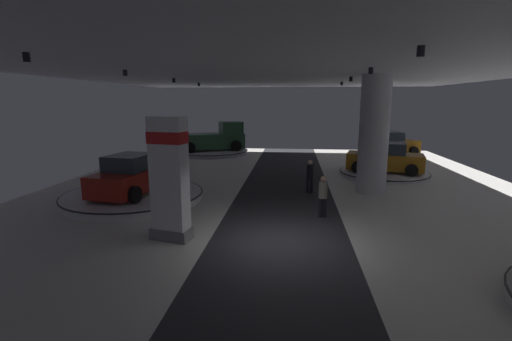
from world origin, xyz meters
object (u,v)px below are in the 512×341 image
brand_sign_pylon (169,177)px  column_right (374,135)px  display_platform_deep_right (388,156)px  display_platform_deep_left (211,152)px  display_platform_mid_left (134,196)px  visitor_walking_near (323,194)px  display_car_mid_left (132,176)px  visitor_walking_far (310,174)px  display_car_deep_right (389,144)px  pickup_truck_deep_left (215,139)px  display_platform_far_right (384,173)px  display_car_far_right (385,159)px

brand_sign_pylon → column_right: bearing=42.2°
display_platform_deep_right → display_platform_deep_left: bearing=176.3°
display_platform_mid_left → visitor_walking_near: 8.26m
display_car_mid_left → visitor_walking_far: display_car_mid_left is taller
display_car_deep_right → display_platform_deep_right: bearing=18.0°
brand_sign_pylon → visitor_walking_far: bearing=53.8°
pickup_truck_deep_left → visitor_walking_near: (7.58, -15.79, -0.35)m
display_platform_deep_right → visitor_walking_far: visitor_walking_far is taller
visitor_walking_far → visitor_walking_near: bearing=-84.8°
display_car_mid_left → display_platform_mid_left: bearing=81.6°
brand_sign_pylon → display_car_mid_left: size_ratio=0.87×
column_right → display_platform_mid_left: (-10.69, -2.62, -2.56)m
brand_sign_pylon → display_platform_deep_left: bearing=99.2°
column_right → display_car_deep_right: column_right is taller
brand_sign_pylon → visitor_walking_near: brand_sign_pylon is taller
brand_sign_pylon → visitor_walking_near: 5.70m
display_car_deep_right → visitor_walking_far: (-6.38, -11.15, -0.17)m
display_car_deep_right → visitor_walking_far: size_ratio=2.86×
display_platform_mid_left → visitor_walking_far: visitor_walking_far is taller
brand_sign_pylon → display_platform_mid_left: 5.56m
brand_sign_pylon → display_platform_deep_left: (-2.96, 18.33, -1.82)m
display_platform_deep_left → display_car_deep_right: 13.99m
pickup_truck_deep_left → display_platform_mid_left: pickup_truck_deep_left is taller
display_car_deep_right → display_platform_far_right: display_car_deep_right is taller
display_car_far_right → display_platform_mid_left: bearing=-151.7°
column_right → visitor_walking_near: (-2.61, -4.15, -1.84)m
display_platform_deep_left → display_platform_far_right: (12.05, -7.52, -0.04)m
display_car_far_right → visitor_walking_near: (-4.20, -8.14, -0.10)m
display_car_far_right → visitor_walking_near: size_ratio=2.84×
brand_sign_pylon → display_platform_far_right: 14.25m
column_right → display_platform_deep_right: 11.46m
pickup_truck_deep_left → display_car_deep_right: (13.63, -1.04, -0.18)m
brand_sign_pylon → display_platform_deep_right: size_ratio=0.76×
column_right → display_platform_deep_left: size_ratio=0.91×
display_platform_deep_right → visitor_walking_near: visitor_walking_near is taller
pickup_truck_deep_left → display_platform_mid_left: (-0.50, -14.26, -1.07)m
column_right → visitor_walking_near: size_ratio=3.46×
display_car_deep_right → display_platform_mid_left: size_ratio=0.76×
display_platform_deep_left → visitor_walking_near: (7.88, -15.67, 0.73)m
column_right → display_platform_deep_right: (3.48, 10.61, -2.58)m
display_platform_deep_right → visitor_walking_near: bearing=-112.4°
display_platform_far_right → display_car_far_right: bearing=-14.1°
column_right → display_car_deep_right: size_ratio=1.21×
column_right → display_car_far_right: size_ratio=1.22×
display_platform_deep_right → display_car_mid_left: 19.43m
column_right → display_car_mid_left: 11.14m
display_platform_mid_left → visitor_walking_near: bearing=-10.7°
brand_sign_pylon → display_car_far_right: 14.18m
display_car_deep_right → display_platform_deep_left: bearing=176.2°
display_car_mid_left → visitor_walking_far: size_ratio=2.78×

